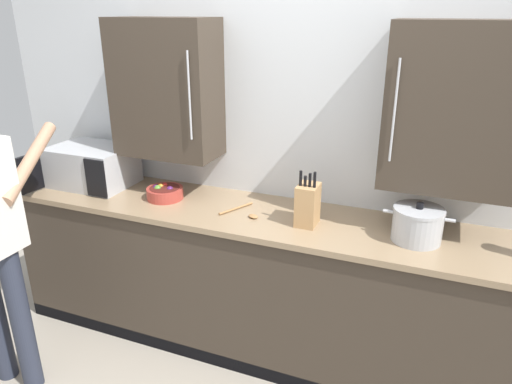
{
  "coord_description": "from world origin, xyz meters",
  "views": [
    {
      "loc": [
        0.77,
        -1.53,
        2.06
      ],
      "look_at": [
        -0.15,
        0.78,
        1.09
      ],
      "focal_mm": 33.21,
      "sensor_mm": 36.0,
      "label": 1
    }
  ],
  "objects_px": {
    "microwave_oven": "(88,166)",
    "wooden_spoon": "(244,212)",
    "stock_pot": "(417,224)",
    "fruit_bowl": "(165,192)",
    "knife_block": "(308,204)"
  },
  "relations": [
    {
      "from": "fruit_bowl",
      "to": "wooden_spoon",
      "type": "bearing_deg",
      "value": -3.42
    },
    {
      "from": "wooden_spoon",
      "to": "fruit_bowl",
      "type": "height_order",
      "value": "fruit_bowl"
    },
    {
      "from": "microwave_oven",
      "to": "fruit_bowl",
      "type": "xyz_separation_m",
      "value": [
        0.61,
        -0.04,
        -0.09
      ]
    },
    {
      "from": "microwave_oven",
      "to": "wooden_spoon",
      "type": "xyz_separation_m",
      "value": [
        1.17,
        -0.07,
        -0.12
      ]
    },
    {
      "from": "knife_block",
      "to": "fruit_bowl",
      "type": "bearing_deg",
      "value": 177.89
    },
    {
      "from": "knife_block",
      "to": "microwave_oven",
      "type": "bearing_deg",
      "value": 177.43
    },
    {
      "from": "fruit_bowl",
      "to": "knife_block",
      "type": "bearing_deg",
      "value": -2.11
    },
    {
      "from": "stock_pot",
      "to": "microwave_oven",
      "type": "bearing_deg",
      "value": 178.64
    },
    {
      "from": "microwave_oven",
      "to": "wooden_spoon",
      "type": "relative_size",
      "value": 3.18
    },
    {
      "from": "microwave_oven",
      "to": "stock_pot",
      "type": "distance_m",
      "value": 2.12
    },
    {
      "from": "wooden_spoon",
      "to": "knife_block",
      "type": "bearing_deg",
      "value": -0.19
    },
    {
      "from": "knife_block",
      "to": "fruit_bowl",
      "type": "relative_size",
      "value": 1.39
    },
    {
      "from": "microwave_oven",
      "to": "stock_pot",
      "type": "relative_size",
      "value": 2.18
    },
    {
      "from": "wooden_spoon",
      "to": "stock_pot",
      "type": "bearing_deg",
      "value": 1.07
    },
    {
      "from": "stock_pot",
      "to": "wooden_spoon",
      "type": "xyz_separation_m",
      "value": [
        -0.95,
        -0.02,
        -0.08
      ]
    }
  ]
}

